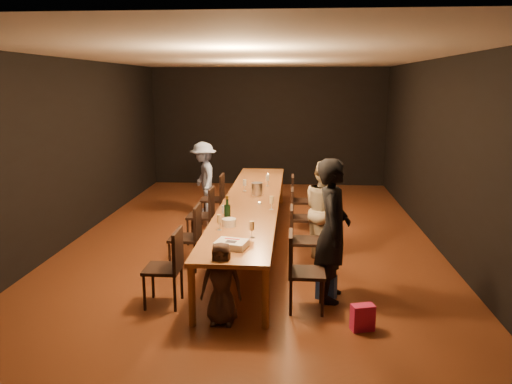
# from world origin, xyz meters

# --- Properties ---
(ground) EXTENTS (10.00, 10.00, 0.00)m
(ground) POSITION_xyz_m (0.00, 0.00, 0.00)
(ground) COLOR #4A2212
(ground) RESTS_ON ground
(room_shell) EXTENTS (6.04, 10.04, 3.02)m
(room_shell) POSITION_xyz_m (0.00, 0.00, 2.08)
(room_shell) COLOR black
(room_shell) RESTS_ON ground
(table) EXTENTS (0.90, 6.00, 0.75)m
(table) POSITION_xyz_m (0.00, 0.00, 0.70)
(table) COLOR brown
(table) RESTS_ON ground
(chair_right_0) EXTENTS (0.42, 0.42, 0.93)m
(chair_right_0) POSITION_xyz_m (0.85, -2.40, 0.47)
(chair_right_0) COLOR black
(chair_right_0) RESTS_ON ground
(chair_right_1) EXTENTS (0.42, 0.42, 0.93)m
(chair_right_1) POSITION_xyz_m (0.85, -1.20, 0.47)
(chair_right_1) COLOR black
(chair_right_1) RESTS_ON ground
(chair_right_2) EXTENTS (0.42, 0.42, 0.93)m
(chair_right_2) POSITION_xyz_m (0.85, 0.00, 0.47)
(chair_right_2) COLOR black
(chair_right_2) RESTS_ON ground
(chair_right_3) EXTENTS (0.42, 0.42, 0.93)m
(chair_right_3) POSITION_xyz_m (0.85, 1.20, 0.47)
(chair_right_3) COLOR black
(chair_right_3) RESTS_ON ground
(chair_left_0) EXTENTS (0.42, 0.42, 0.93)m
(chair_left_0) POSITION_xyz_m (-0.85, -2.40, 0.47)
(chair_left_0) COLOR black
(chair_left_0) RESTS_ON ground
(chair_left_1) EXTENTS (0.42, 0.42, 0.93)m
(chair_left_1) POSITION_xyz_m (-0.85, -1.20, 0.47)
(chair_left_1) COLOR black
(chair_left_1) RESTS_ON ground
(chair_left_2) EXTENTS (0.42, 0.42, 0.93)m
(chair_left_2) POSITION_xyz_m (-0.85, 0.00, 0.47)
(chair_left_2) COLOR black
(chair_left_2) RESTS_ON ground
(chair_left_3) EXTENTS (0.42, 0.42, 0.93)m
(chair_left_3) POSITION_xyz_m (-0.85, 1.20, 0.47)
(chair_left_3) COLOR black
(chair_left_3) RESTS_ON ground
(woman_birthday) EXTENTS (0.48, 0.68, 1.74)m
(woman_birthday) POSITION_xyz_m (1.16, -2.06, 0.87)
(woman_birthday) COLOR black
(woman_birthday) RESTS_ON ground
(woman_tan) EXTENTS (0.78, 0.88, 1.50)m
(woman_tan) POSITION_xyz_m (1.15, -0.62, 0.75)
(woman_tan) COLOR beige
(woman_tan) RESTS_ON ground
(man_blue) EXTENTS (0.83, 1.06, 1.45)m
(man_blue) POSITION_xyz_m (-1.15, 1.97, 0.72)
(man_blue) COLOR #879CD1
(man_blue) RESTS_ON ground
(child) EXTENTS (0.45, 0.30, 0.93)m
(child) POSITION_xyz_m (-0.09, -2.81, 0.46)
(child) COLOR #3D2A22
(child) RESTS_ON ground
(gift_bag_red) EXTENTS (0.27, 0.19, 0.29)m
(gift_bag_red) POSITION_xyz_m (1.44, -2.86, 0.14)
(gift_bag_red) COLOR #D31F57
(gift_bag_red) RESTS_ON ground
(gift_bag_blue) EXTENTS (0.27, 0.23, 0.30)m
(gift_bag_blue) POSITION_xyz_m (1.10, -2.08, 0.15)
(gift_bag_blue) COLOR #264CA6
(gift_bag_blue) RESTS_ON ground
(birthday_cake) EXTENTS (0.40, 0.35, 0.08)m
(birthday_cake) POSITION_xyz_m (-0.02, -2.44, 0.79)
(birthday_cake) COLOR white
(birthday_cake) RESTS_ON table
(plate_stack) EXTENTS (0.20, 0.20, 0.10)m
(plate_stack) POSITION_xyz_m (-0.16, -1.58, 0.80)
(plate_stack) COLOR white
(plate_stack) RESTS_ON table
(champagne_bottle) EXTENTS (0.09, 0.09, 0.37)m
(champagne_bottle) POSITION_xyz_m (-0.21, -1.39, 0.94)
(champagne_bottle) COLOR black
(champagne_bottle) RESTS_ON table
(ice_bucket) EXTENTS (0.21, 0.21, 0.21)m
(ice_bucket) POSITION_xyz_m (0.06, 0.35, 0.85)
(ice_bucket) COLOR silver
(ice_bucket) RESTS_ON table
(wineglass_0) EXTENTS (0.06, 0.06, 0.21)m
(wineglass_0) POSITION_xyz_m (-0.26, -1.76, 0.85)
(wineglass_0) COLOR beige
(wineglass_0) RESTS_ON table
(wineglass_1) EXTENTS (0.06, 0.06, 0.21)m
(wineglass_1) POSITION_xyz_m (0.18, -2.04, 0.85)
(wineglass_1) COLOR beige
(wineglass_1) RESTS_ON table
(wineglass_2) EXTENTS (0.06, 0.06, 0.21)m
(wineglass_2) POSITION_xyz_m (-0.27, -1.27, 0.85)
(wineglass_2) COLOR silver
(wineglass_2) RESTS_ON table
(wineglass_3) EXTENTS (0.06, 0.06, 0.21)m
(wineglass_3) POSITION_xyz_m (0.36, -0.64, 0.85)
(wineglass_3) COLOR beige
(wineglass_3) RESTS_ON table
(wineglass_4) EXTENTS (0.06, 0.06, 0.21)m
(wineglass_4) POSITION_xyz_m (-0.17, 0.63, 0.85)
(wineglass_4) COLOR silver
(wineglass_4) RESTS_ON table
(wineglass_5) EXTENTS (0.06, 0.06, 0.21)m
(wineglass_5) POSITION_xyz_m (0.20, 1.10, 0.85)
(wineglass_5) COLOR silver
(wineglass_5) RESTS_ON table
(tealight_near) EXTENTS (0.05, 0.05, 0.03)m
(tealight_near) POSITION_xyz_m (0.15, -1.70, 0.77)
(tealight_near) COLOR #B2B7B2
(tealight_near) RESTS_ON table
(tealight_mid) EXTENTS (0.05, 0.05, 0.03)m
(tealight_mid) POSITION_xyz_m (0.15, -0.32, 0.77)
(tealight_mid) COLOR #B2B7B2
(tealight_mid) RESTS_ON table
(tealight_far) EXTENTS (0.05, 0.05, 0.03)m
(tealight_far) POSITION_xyz_m (0.15, 2.17, 0.77)
(tealight_far) COLOR #B2B7B2
(tealight_far) RESTS_ON table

